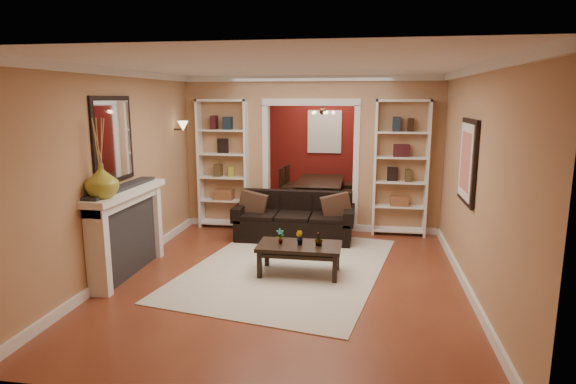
% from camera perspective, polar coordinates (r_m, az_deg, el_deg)
% --- Properties ---
extents(floor, '(8.00, 8.00, 0.00)m').
position_cam_1_polar(floor, '(7.63, 1.55, -6.63)').
color(floor, brown).
rests_on(floor, ground).
extents(ceiling, '(8.00, 8.00, 0.00)m').
position_cam_1_polar(ceiling, '(7.28, 1.66, 14.06)').
color(ceiling, white).
rests_on(ceiling, ground).
extents(wall_back, '(8.00, 0.00, 8.00)m').
position_cam_1_polar(wall_back, '(11.29, 4.36, 6.14)').
color(wall_back, tan).
rests_on(wall_back, ground).
extents(wall_front, '(8.00, 0.00, 8.00)m').
position_cam_1_polar(wall_front, '(3.49, -7.36, -5.26)').
color(wall_front, tan).
rests_on(wall_front, ground).
extents(wall_left, '(0.00, 8.00, 8.00)m').
position_cam_1_polar(wall_left, '(7.95, -14.71, 3.71)').
color(wall_left, tan).
rests_on(wall_left, ground).
extents(wall_right, '(0.00, 8.00, 8.00)m').
position_cam_1_polar(wall_right, '(7.38, 19.21, 2.90)').
color(wall_right, tan).
rests_on(wall_right, ground).
extents(partition_wall, '(4.50, 0.15, 2.70)m').
position_cam_1_polar(partition_wall, '(8.52, 2.70, 4.53)').
color(partition_wall, tan).
rests_on(partition_wall, floor).
extents(red_back_panel, '(4.44, 0.04, 2.64)m').
position_cam_1_polar(red_back_panel, '(11.26, 4.35, 5.97)').
color(red_back_panel, maroon).
rests_on(red_back_panel, floor).
extents(dining_window, '(0.78, 0.03, 0.98)m').
position_cam_1_polar(dining_window, '(11.20, 4.35, 7.13)').
color(dining_window, '#8CA5CC').
rests_on(dining_window, wall_back).
extents(area_rug, '(3.07, 3.87, 0.01)m').
position_cam_1_polar(area_rug, '(6.78, -0.04, -8.89)').
color(area_rug, beige).
rests_on(area_rug, floor).
extents(sofa, '(1.97, 0.85, 0.77)m').
position_cam_1_polar(sofa, '(7.98, 0.74, -2.96)').
color(sofa, black).
rests_on(sofa, floor).
extents(pillow_left, '(0.45, 0.14, 0.44)m').
position_cam_1_polar(pillow_left, '(8.04, -4.21, -1.31)').
color(pillow_left, '#4F3422').
rests_on(pillow_left, sofa).
extents(pillow_right, '(0.48, 0.23, 0.46)m').
position_cam_1_polar(pillow_right, '(7.84, 5.78, -1.61)').
color(pillow_right, '#4F3422').
rests_on(pillow_right, sofa).
extents(coffee_table, '(1.10, 0.60, 0.42)m').
position_cam_1_polar(coffee_table, '(6.47, 1.35, -8.01)').
color(coffee_table, black).
rests_on(coffee_table, floor).
extents(plant_left, '(0.13, 0.12, 0.21)m').
position_cam_1_polar(plant_left, '(6.41, -0.92, -5.26)').
color(plant_left, '#336626').
rests_on(plant_left, coffee_table).
extents(plant_center, '(0.13, 0.13, 0.19)m').
position_cam_1_polar(plant_center, '(6.37, 1.36, -5.45)').
color(plant_center, '#336626').
rests_on(plant_center, coffee_table).
extents(plant_right, '(0.15, 0.15, 0.19)m').
position_cam_1_polar(plant_right, '(6.34, 3.66, -5.54)').
color(plant_right, '#336626').
rests_on(plant_right, coffee_table).
extents(bookshelf_left, '(0.90, 0.30, 2.30)m').
position_cam_1_polar(bookshelf_left, '(8.69, -7.67, 3.25)').
color(bookshelf_left, white).
rests_on(bookshelf_left, floor).
extents(bookshelf_right, '(0.90, 0.30, 2.30)m').
position_cam_1_polar(bookshelf_right, '(8.34, 13.20, 2.72)').
color(bookshelf_right, white).
rests_on(bookshelf_right, floor).
extents(fireplace, '(0.32, 1.70, 1.16)m').
position_cam_1_polar(fireplace, '(6.71, -18.32, -4.55)').
color(fireplace, white).
rests_on(fireplace, floor).
extents(vase, '(0.47, 0.47, 0.40)m').
position_cam_1_polar(vase, '(6.06, -21.21, 1.21)').
color(vase, '#9B9D32').
rests_on(vase, fireplace).
extents(mirror, '(0.03, 0.95, 1.10)m').
position_cam_1_polar(mirror, '(6.56, -20.06, 5.85)').
color(mirror, silver).
rests_on(mirror, wall_left).
extents(wall_sconce, '(0.18, 0.18, 0.22)m').
position_cam_1_polar(wall_sconce, '(8.37, -12.72, 7.46)').
color(wall_sconce, '#FFE0A5').
rests_on(wall_sconce, wall_left).
extents(framed_art, '(0.04, 0.85, 1.05)m').
position_cam_1_polar(framed_art, '(6.37, 20.46, 3.42)').
color(framed_art, black).
rests_on(framed_art, wall_right).
extents(dining_table, '(1.72, 0.96, 0.60)m').
position_cam_1_polar(dining_table, '(10.26, 4.00, -0.27)').
color(dining_table, black).
rests_on(dining_table, floor).
extents(dining_chair_nw, '(0.55, 0.55, 0.94)m').
position_cam_1_polar(dining_chair_nw, '(10.01, 0.71, 0.42)').
color(dining_chair_nw, black).
rests_on(dining_chair_nw, floor).
extents(dining_chair_ne, '(0.42, 0.42, 0.84)m').
position_cam_1_polar(dining_chair_ne, '(9.91, 7.01, -0.05)').
color(dining_chair_ne, black).
rests_on(dining_chair_ne, floor).
extents(dining_chair_sw, '(0.50, 0.50, 0.90)m').
position_cam_1_polar(dining_chair_sw, '(10.59, 1.20, 0.91)').
color(dining_chair_sw, black).
rests_on(dining_chair_sw, floor).
extents(dining_chair_se, '(0.57, 0.57, 0.91)m').
position_cam_1_polar(dining_chair_se, '(10.49, 7.15, 0.78)').
color(dining_chair_se, black).
rests_on(dining_chair_se, floor).
extents(chandelier, '(0.50, 0.50, 0.30)m').
position_cam_1_polar(chandelier, '(9.95, 3.75, 9.34)').
color(chandelier, '#332117').
rests_on(chandelier, ceiling).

